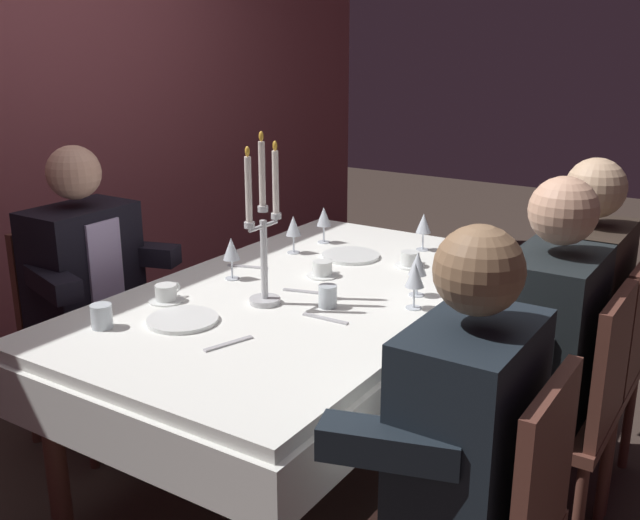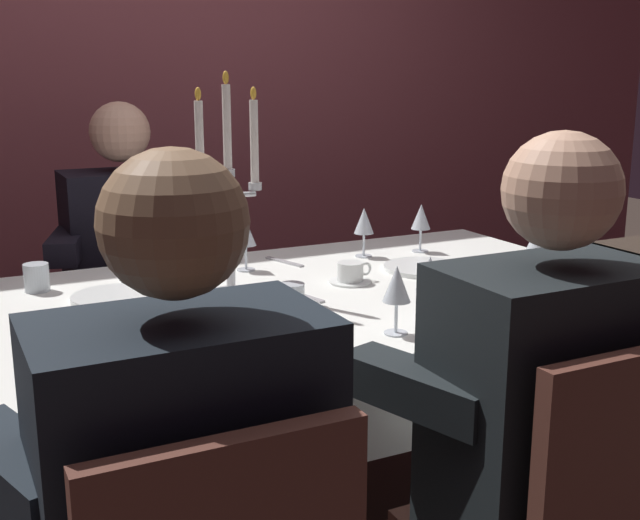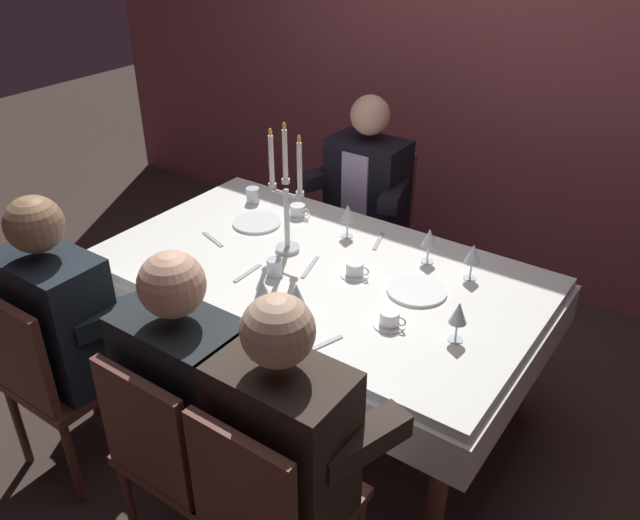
{
  "view_description": "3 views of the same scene",
  "coord_description": "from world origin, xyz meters",
  "px_view_note": "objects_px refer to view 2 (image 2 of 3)",
  "views": [
    {
      "loc": [
        -2.13,
        -1.43,
        1.64
      ],
      "look_at": [
        0.11,
        0.01,
        0.82
      ],
      "focal_mm": 41.25,
      "sensor_mm": 36.0,
      "label": 1
    },
    {
      "loc": [
        -0.9,
        -1.92,
        1.33
      ],
      "look_at": [
        0.04,
        -0.02,
        0.83
      ],
      "focal_mm": 44.43,
      "sensor_mm": 36.0,
      "label": 2
    },
    {
      "loc": [
        1.4,
        -1.98,
        2.18
      ],
      "look_at": [
        0.03,
        -0.03,
        0.8
      ],
      "focal_mm": 36.5,
      "sensor_mm": 36.0,
      "label": 3
    }
  ],
  "objects_px": {
    "coffee_cup_0": "(484,280)",
    "coffee_cup_2": "(141,270)",
    "water_tumbler_1": "(37,278)",
    "seated_diner_0": "(186,491)",
    "coffee_cup_1": "(351,274)",
    "seated_diner_1": "(126,244)",
    "wine_glass_2": "(397,286)",
    "water_tumbler_0": "(292,299)",
    "dinner_plate_0": "(423,268)",
    "wine_glass_4": "(430,276)",
    "wine_glass_5": "(421,218)",
    "candelabra": "(229,208)",
    "seated_diner_2": "(549,405)",
    "dining_table": "(304,333)",
    "wine_glass_1": "(538,237)",
    "wine_glass_3": "(245,234)",
    "dinner_plate_1": "(116,297)",
    "wine_glass_0": "(364,222)"
  },
  "relations": [
    {
      "from": "wine_glass_0",
      "to": "wine_glass_4",
      "type": "relative_size",
      "value": 1.0
    },
    {
      "from": "wine_glass_5",
      "to": "candelabra",
      "type": "bearing_deg",
      "value": -162.17
    },
    {
      "from": "dinner_plate_0",
      "to": "seated_diner_0",
      "type": "height_order",
      "value": "seated_diner_0"
    },
    {
      "from": "dinner_plate_0",
      "to": "wine_glass_5",
      "type": "bearing_deg",
      "value": 58.61
    },
    {
      "from": "wine_glass_1",
      "to": "seated_diner_0",
      "type": "bearing_deg",
      "value": -150.49
    },
    {
      "from": "water_tumbler_1",
      "to": "coffee_cup_1",
      "type": "distance_m",
      "value": 0.89
    },
    {
      "from": "seated_diner_2",
      "to": "coffee_cup_0",
      "type": "bearing_deg",
      "value": 60.81
    },
    {
      "from": "water_tumbler_0",
      "to": "coffee_cup_2",
      "type": "relative_size",
      "value": 0.59
    },
    {
      "from": "dinner_plate_0",
      "to": "seated_diner_1",
      "type": "distance_m",
      "value": 1.1
    },
    {
      "from": "wine_glass_1",
      "to": "coffee_cup_1",
      "type": "distance_m",
      "value": 0.58
    },
    {
      "from": "coffee_cup_0",
      "to": "coffee_cup_1",
      "type": "bearing_deg",
      "value": 142.55
    },
    {
      "from": "water_tumbler_1",
      "to": "seated_diner_0",
      "type": "bearing_deg",
      "value": -87.72
    },
    {
      "from": "water_tumbler_1",
      "to": "coffee_cup_1",
      "type": "xyz_separation_m",
      "value": [
        0.83,
        -0.31,
        -0.01
      ]
    },
    {
      "from": "dinner_plate_0",
      "to": "coffee_cup_2",
      "type": "bearing_deg",
      "value": 161.22
    },
    {
      "from": "wine_glass_0",
      "to": "candelabra",
      "type": "bearing_deg",
      "value": -154.49
    },
    {
      "from": "dinner_plate_1",
      "to": "seated_diner_2",
      "type": "height_order",
      "value": "seated_diner_2"
    },
    {
      "from": "dinner_plate_0",
      "to": "wine_glass_2",
      "type": "relative_size",
      "value": 1.5
    },
    {
      "from": "wine_glass_1",
      "to": "water_tumbler_0",
      "type": "relative_size",
      "value": 2.09
    },
    {
      "from": "wine_glass_0",
      "to": "coffee_cup_0",
      "type": "xyz_separation_m",
      "value": [
        0.1,
        -0.51,
        -0.09
      ]
    },
    {
      "from": "coffee_cup_0",
      "to": "wine_glass_2",
      "type": "bearing_deg",
      "value": -152.42
    },
    {
      "from": "seated_diner_2",
      "to": "dining_table",
      "type": "bearing_deg",
      "value": 95.38
    },
    {
      "from": "seated_diner_0",
      "to": "seated_diner_1",
      "type": "relative_size",
      "value": 1.0
    },
    {
      "from": "dining_table",
      "to": "dinner_plate_1",
      "type": "relative_size",
      "value": 8.22
    },
    {
      "from": "dinner_plate_0",
      "to": "wine_glass_0",
      "type": "bearing_deg",
      "value": 107.53
    },
    {
      "from": "candelabra",
      "to": "seated_diner_2",
      "type": "height_order",
      "value": "candelabra"
    },
    {
      "from": "water_tumbler_1",
      "to": "wine_glass_0",
      "type": "bearing_deg",
      "value": -1.99
    },
    {
      "from": "water_tumbler_0",
      "to": "water_tumbler_1",
      "type": "xyz_separation_m",
      "value": [
        -0.55,
        0.51,
        0.0
      ]
    },
    {
      "from": "coffee_cup_0",
      "to": "coffee_cup_2",
      "type": "height_order",
      "value": "same"
    },
    {
      "from": "wine_glass_4",
      "to": "wine_glass_5",
      "type": "height_order",
      "value": "same"
    },
    {
      "from": "wine_glass_4",
      "to": "coffee_cup_1",
      "type": "bearing_deg",
      "value": 89.39
    },
    {
      "from": "water_tumbler_0",
      "to": "wine_glass_3",
      "type": "bearing_deg",
      "value": 82.82
    },
    {
      "from": "coffee_cup_1",
      "to": "water_tumbler_1",
      "type": "bearing_deg",
      "value": 159.39
    },
    {
      "from": "wine_glass_5",
      "to": "water_tumbler_1",
      "type": "distance_m",
      "value": 1.24
    },
    {
      "from": "seated_diner_1",
      "to": "seated_diner_0",
      "type": "bearing_deg",
      "value": -100.32
    },
    {
      "from": "wine_glass_2",
      "to": "water_tumbler_0",
      "type": "xyz_separation_m",
      "value": [
        -0.15,
        0.26,
        -0.08
      ]
    },
    {
      "from": "wine_glass_1",
      "to": "wine_glass_5",
      "type": "bearing_deg",
      "value": 107.19
    },
    {
      "from": "wine_glass_1",
      "to": "water_tumbler_1",
      "type": "height_order",
      "value": "wine_glass_1"
    },
    {
      "from": "dinner_plate_1",
      "to": "wine_glass_3",
      "type": "xyz_separation_m",
      "value": [
        0.43,
        0.14,
        0.11
      ]
    },
    {
      "from": "candelabra",
      "to": "water_tumbler_1",
      "type": "xyz_separation_m",
      "value": [
        -0.46,
        0.31,
        -0.21
      ]
    },
    {
      "from": "wine_glass_4",
      "to": "wine_glass_5",
      "type": "bearing_deg",
      "value": 57.93
    },
    {
      "from": "dinner_plate_0",
      "to": "dinner_plate_1",
      "type": "bearing_deg",
      "value": 174.21
    },
    {
      "from": "coffee_cup_1",
      "to": "seated_diner_1",
      "type": "distance_m",
      "value": 0.97
    },
    {
      "from": "candelabra",
      "to": "seated_diner_2",
      "type": "bearing_deg",
      "value": -73.17
    },
    {
      "from": "coffee_cup_1",
      "to": "seated_diner_0",
      "type": "bearing_deg",
      "value": -130.23
    },
    {
      "from": "wine_glass_3",
      "to": "coffee_cup_1",
      "type": "relative_size",
      "value": 1.24
    },
    {
      "from": "dining_table",
      "to": "seated_diner_2",
      "type": "height_order",
      "value": "seated_diner_2"
    },
    {
      "from": "wine_glass_4",
      "to": "seated_diner_0",
      "type": "xyz_separation_m",
      "value": [
        -0.77,
        -0.52,
        -0.12
      ]
    },
    {
      "from": "dining_table",
      "to": "seated_diner_1",
      "type": "xyz_separation_m",
      "value": [
        -0.29,
        0.89,
        0.11
      ]
    },
    {
      "from": "coffee_cup_0",
      "to": "dinner_plate_1",
      "type": "bearing_deg",
      "value": 159.3
    },
    {
      "from": "candelabra",
      "to": "wine_glass_1",
      "type": "bearing_deg",
      "value": -11.13
    }
  ]
}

